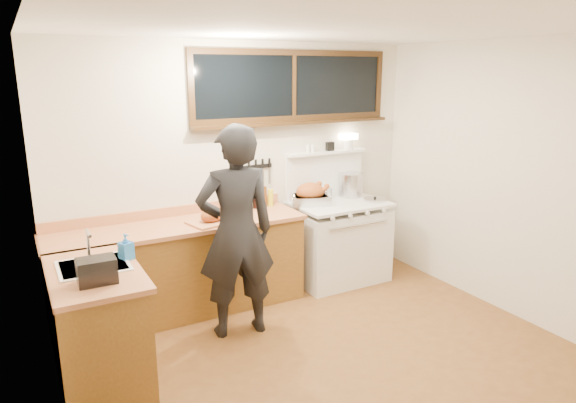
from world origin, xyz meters
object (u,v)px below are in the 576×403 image
man (236,232)px  roast_turkey (310,195)px  vintage_stove (338,239)px  cutting_board (212,217)px

man → roast_turkey: 1.34m
vintage_stove → roast_turkey: bearing=166.3°
cutting_board → roast_turkey: size_ratio=1.03×
vintage_stove → man: (-1.48, -0.59, 0.48)m
vintage_stove → cutting_board: vintage_stove is taller
man → roast_turkey: man is taller
man → cutting_board: bearing=92.8°
roast_turkey → man: bearing=-150.0°
cutting_board → man: bearing=-87.2°
cutting_board → roast_turkey: bearing=7.7°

